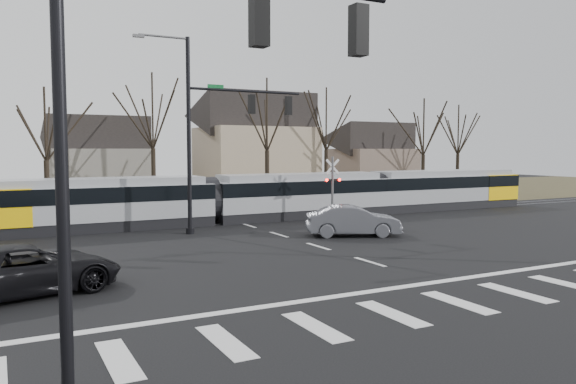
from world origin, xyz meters
name	(u,v)px	position (x,y,z in m)	size (l,w,h in m)	color
ground	(402,272)	(0.00, 0.00, 0.00)	(140.00, 140.00, 0.00)	black
grass_verge	(166,201)	(0.00, 32.00, 0.01)	(140.00, 28.00, 0.01)	#38331E
crosswalk	(488,297)	(0.00, -4.00, 0.01)	(27.00, 2.60, 0.01)	silver
stop_line	(437,282)	(0.00, -1.80, 0.01)	(28.00, 0.35, 0.01)	silver
lane_dashes	(236,222)	(0.00, 16.00, 0.01)	(0.18, 30.00, 0.01)	silver
rail_pair	(237,222)	(0.00, 15.80, 0.03)	(90.00, 1.52, 0.06)	#59595E
tram	(298,194)	(4.40, 16.00, 1.56)	(37.82, 2.81, 2.87)	gray
sedan	(353,221)	(3.18, 7.88, 0.79)	(5.03, 3.51, 1.57)	#575860
suv	(26,269)	(-12.26, 2.76, 0.78)	(6.08, 3.87, 1.56)	black
signal_pole_near_left	(156,77)	(-10.41, -6.00, 5.70)	(9.28, 0.44, 10.20)	black
signal_pole_far	(218,126)	(-2.41, 12.50, 5.70)	(9.28, 0.44, 10.20)	black
rail_crossing_signal	(332,192)	(5.00, 12.79, 1.89)	(1.08, 0.36, 4.00)	#59595B
tree_row	(210,142)	(2.00, 26.00, 5.00)	(59.20, 7.20, 10.00)	black
house_b	(97,155)	(-5.00, 36.00, 3.97)	(8.64, 7.56, 7.65)	slate
house_c	(255,141)	(9.00, 33.00, 5.23)	(10.80, 8.64, 10.10)	gray
house_d	(372,154)	(24.00, 35.00, 3.97)	(8.64, 7.56, 7.65)	brown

